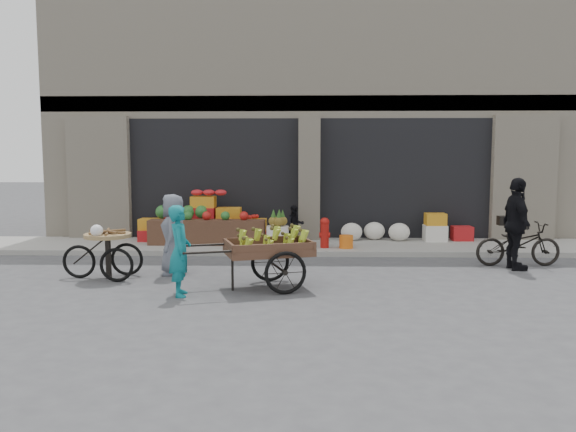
{
  "coord_description": "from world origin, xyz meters",
  "views": [
    {
      "loc": [
        -0.15,
        -9.41,
        2.22
      ],
      "look_at": [
        -0.44,
        1.28,
        1.1
      ],
      "focal_mm": 35.0,
      "sensor_mm": 36.0,
      "label": 1
    }
  ],
  "objects_px": {
    "pineapple_bin": "(278,237)",
    "bicycle": "(518,244)",
    "orange_bucket": "(346,242)",
    "seated_person": "(295,224)",
    "vendor_grey": "(173,235)",
    "vendor_woman": "(180,251)",
    "tricycle_cart": "(108,248)",
    "banana_cart": "(265,246)",
    "fire_hydrant": "(325,231)",
    "cyclist": "(516,224)"
  },
  "relations": [
    {
      "from": "vendor_grey",
      "to": "pineapple_bin",
      "type": "bearing_deg",
      "value": 139.55
    },
    {
      "from": "seated_person",
      "to": "cyclist",
      "type": "distance_m",
      "value": 5.09
    },
    {
      "from": "fire_hydrant",
      "to": "pineapple_bin",
      "type": "bearing_deg",
      "value": 177.4
    },
    {
      "from": "pineapple_bin",
      "to": "vendor_woman",
      "type": "height_order",
      "value": "vendor_woman"
    },
    {
      "from": "tricycle_cart",
      "to": "vendor_grey",
      "type": "height_order",
      "value": "vendor_grey"
    },
    {
      "from": "banana_cart",
      "to": "pineapple_bin",
      "type": "bearing_deg",
      "value": 71.74
    },
    {
      "from": "orange_bucket",
      "to": "banana_cart",
      "type": "distance_m",
      "value": 3.94
    },
    {
      "from": "vendor_grey",
      "to": "fire_hydrant",
      "type": "bearing_deg",
      "value": 125.82
    },
    {
      "from": "pineapple_bin",
      "to": "banana_cart",
      "type": "bearing_deg",
      "value": -90.56
    },
    {
      "from": "fire_hydrant",
      "to": "banana_cart",
      "type": "xyz_separation_m",
      "value": [
        -1.14,
        -3.6,
        0.23
      ]
    },
    {
      "from": "orange_bucket",
      "to": "vendor_grey",
      "type": "height_order",
      "value": "vendor_grey"
    },
    {
      "from": "seated_person",
      "to": "bicycle",
      "type": "distance_m",
      "value": 5.07
    },
    {
      "from": "fire_hydrant",
      "to": "tricycle_cart",
      "type": "distance_m",
      "value": 5.01
    },
    {
      "from": "orange_bucket",
      "to": "vendor_woman",
      "type": "distance_m",
      "value": 5.08
    },
    {
      "from": "vendor_woman",
      "to": "banana_cart",
      "type": "bearing_deg",
      "value": -78.77
    },
    {
      "from": "banana_cart",
      "to": "vendor_woman",
      "type": "bearing_deg",
      "value": -175.84
    },
    {
      "from": "seated_person",
      "to": "bicycle",
      "type": "height_order",
      "value": "seated_person"
    },
    {
      "from": "seated_person",
      "to": "vendor_woman",
      "type": "height_order",
      "value": "vendor_woman"
    },
    {
      "from": "fire_hydrant",
      "to": "vendor_woman",
      "type": "bearing_deg",
      "value": -120.86
    },
    {
      "from": "banana_cart",
      "to": "tricycle_cart",
      "type": "distance_m",
      "value": 3.03
    },
    {
      "from": "tricycle_cart",
      "to": "vendor_grey",
      "type": "distance_m",
      "value": 1.21
    },
    {
      "from": "orange_bucket",
      "to": "seated_person",
      "type": "height_order",
      "value": "seated_person"
    },
    {
      "from": "fire_hydrant",
      "to": "seated_person",
      "type": "xyz_separation_m",
      "value": [
        -0.7,
        0.65,
        0.08
      ]
    },
    {
      "from": "banana_cart",
      "to": "tricycle_cart",
      "type": "xyz_separation_m",
      "value": [
        -2.95,
        0.7,
        -0.16
      ]
    },
    {
      "from": "vendor_woman",
      "to": "vendor_grey",
      "type": "relative_size",
      "value": 0.96
    },
    {
      "from": "pineapple_bin",
      "to": "banana_cart",
      "type": "relative_size",
      "value": 0.2
    },
    {
      "from": "vendor_woman",
      "to": "bicycle",
      "type": "xyz_separation_m",
      "value": [
        6.38,
        2.67,
        -0.28
      ]
    },
    {
      "from": "banana_cart",
      "to": "tricycle_cart",
      "type": "relative_size",
      "value": 1.8
    },
    {
      "from": "vendor_grey",
      "to": "cyclist",
      "type": "bearing_deg",
      "value": 90.95
    },
    {
      "from": "pineapple_bin",
      "to": "bicycle",
      "type": "xyz_separation_m",
      "value": [
        5.0,
        -1.52,
        0.08
      ]
    },
    {
      "from": "orange_bucket",
      "to": "seated_person",
      "type": "bearing_deg",
      "value": 149.74
    },
    {
      "from": "orange_bucket",
      "to": "bicycle",
      "type": "xyz_separation_m",
      "value": [
        3.4,
        -1.42,
        0.18
      ]
    },
    {
      "from": "orange_bucket",
      "to": "tricycle_cart",
      "type": "xyz_separation_m",
      "value": [
        -4.58,
        -2.86,
        0.3
      ]
    },
    {
      "from": "cyclist",
      "to": "vendor_grey",
      "type": "bearing_deg",
      "value": 93.81
    },
    {
      "from": "vendor_grey",
      "to": "cyclist",
      "type": "distance_m",
      "value": 6.69
    },
    {
      "from": "vendor_woman",
      "to": "fire_hydrant",
      "type": "bearing_deg",
      "value": -41.48
    },
    {
      "from": "seated_person",
      "to": "vendor_woman",
      "type": "distance_m",
      "value": 5.11
    },
    {
      "from": "fire_hydrant",
      "to": "vendor_grey",
      "type": "xyz_separation_m",
      "value": [
        -2.95,
        -2.52,
        0.26
      ]
    },
    {
      "from": "pineapple_bin",
      "to": "vendor_grey",
      "type": "relative_size",
      "value": 0.34
    },
    {
      "from": "pineapple_bin",
      "to": "bicycle",
      "type": "relative_size",
      "value": 0.3
    },
    {
      "from": "pineapple_bin",
      "to": "tricycle_cart",
      "type": "xyz_separation_m",
      "value": [
        -2.98,
        -2.96,
        0.2
      ]
    },
    {
      "from": "tricycle_cart",
      "to": "bicycle",
      "type": "relative_size",
      "value": 0.83
    },
    {
      "from": "banana_cart",
      "to": "vendor_grey",
      "type": "xyz_separation_m",
      "value": [
        -1.82,
        1.09,
        0.04
      ]
    },
    {
      "from": "vendor_woman",
      "to": "bicycle",
      "type": "bearing_deg",
      "value": -77.91
    },
    {
      "from": "tricycle_cart",
      "to": "vendor_grey",
      "type": "bearing_deg",
      "value": 20.05
    },
    {
      "from": "pineapple_bin",
      "to": "fire_hydrant",
      "type": "relative_size",
      "value": 0.73
    },
    {
      "from": "fire_hydrant",
      "to": "banana_cart",
      "type": "bearing_deg",
      "value": -107.5
    },
    {
      "from": "fire_hydrant",
      "to": "vendor_woman",
      "type": "relative_size",
      "value": 0.48
    },
    {
      "from": "orange_bucket",
      "to": "vendor_woman",
      "type": "xyz_separation_m",
      "value": [
        -2.97,
        -4.09,
        0.46
      ]
    },
    {
      "from": "vendor_grey",
      "to": "bicycle",
      "type": "bearing_deg",
      "value": 94.08
    }
  ]
}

